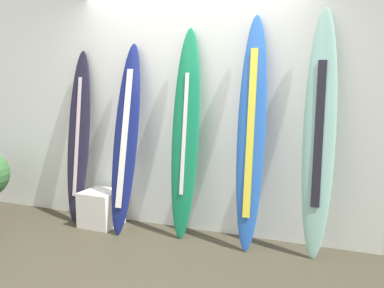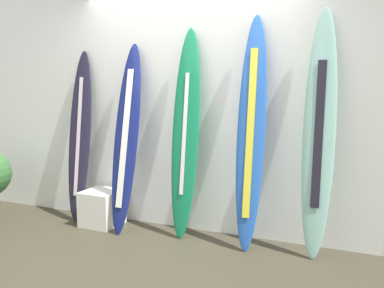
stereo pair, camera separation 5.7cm
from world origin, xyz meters
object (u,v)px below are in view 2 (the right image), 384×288
(surfboard_charcoal, at_px, (80,136))
(surfboard_seafoam, at_px, (319,134))
(surfboard_navy, at_px, (126,139))
(surfboard_cobalt, at_px, (251,133))
(surfboard_emerald, at_px, (185,134))
(display_block_left, at_px, (102,208))

(surfboard_charcoal, bearing_deg, surfboard_seafoam, -0.31)
(surfboard_navy, xyz_separation_m, surfboard_seafoam, (1.97, 0.09, 0.14))
(surfboard_charcoal, distance_m, surfboard_cobalt, 2.04)
(surfboard_cobalt, bearing_deg, surfboard_emerald, 177.07)
(surfboard_seafoam, relative_size, display_block_left, 5.67)
(surfboard_cobalt, height_order, display_block_left, surfboard_cobalt)
(surfboard_cobalt, xyz_separation_m, surfboard_seafoam, (0.62, 0.04, 0.01))
(surfboard_emerald, distance_m, display_block_left, 1.33)
(surfboard_navy, bearing_deg, surfboard_charcoal, 171.49)
(surfboard_navy, relative_size, surfboard_emerald, 0.94)
(surfboard_seafoam, bearing_deg, display_block_left, -178.01)
(surfboard_charcoal, bearing_deg, surfboard_emerald, -0.62)
(surfboard_emerald, bearing_deg, display_block_left, -175.37)
(surfboard_emerald, bearing_deg, surfboard_charcoal, 179.38)
(surfboard_navy, relative_size, display_block_left, 5.03)
(surfboard_cobalt, relative_size, display_block_left, 5.59)
(surfboard_seafoam, bearing_deg, surfboard_charcoal, 179.69)
(surfboard_charcoal, relative_size, surfboard_navy, 0.97)
(surfboard_charcoal, relative_size, surfboard_emerald, 0.91)
(surfboard_emerald, height_order, display_block_left, surfboard_emerald)
(surfboard_charcoal, xyz_separation_m, display_block_left, (0.34, -0.09, -0.78))
(surfboard_charcoal, relative_size, display_block_left, 4.87)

